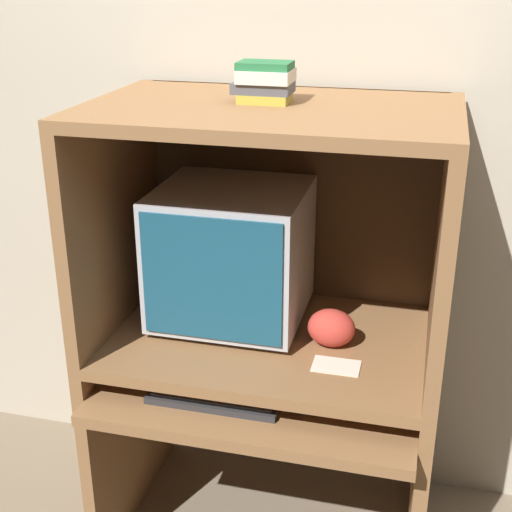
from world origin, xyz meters
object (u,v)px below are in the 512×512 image
object	(u,v)px
keyboard	(216,395)
mouse	(302,408)
book_stack	(265,82)
crt_monitor	(232,254)
snack_bag	(331,328)

from	to	relation	value
keyboard	mouse	size ratio (longest dim) A/B	6.79
mouse	book_stack	xyz separation A→B (m)	(-0.18, 0.27, 0.86)
crt_monitor	keyboard	size ratio (longest dim) A/B	1.18
crt_monitor	keyboard	world-z (taller)	crt_monitor
keyboard	snack_bag	bearing A→B (deg)	35.23
snack_bag	book_stack	bearing A→B (deg)	166.59
crt_monitor	snack_bag	distance (m)	0.39
keyboard	mouse	bearing A→B (deg)	-0.81
keyboard	snack_bag	world-z (taller)	snack_bag
keyboard	snack_bag	distance (m)	0.40
snack_bag	book_stack	size ratio (longest dim) A/B	0.88
crt_monitor	book_stack	world-z (taller)	book_stack
mouse	snack_bag	size ratio (longest dim) A/B	0.40
book_stack	snack_bag	bearing A→B (deg)	-13.41
crt_monitor	mouse	world-z (taller)	crt_monitor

